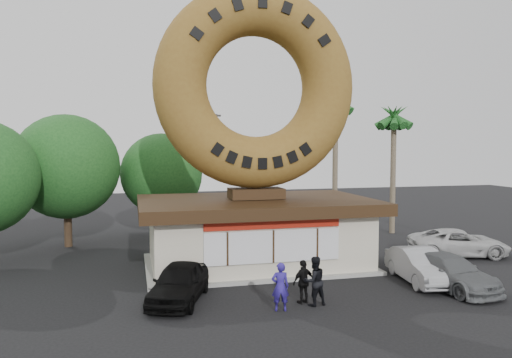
{
  "coord_description": "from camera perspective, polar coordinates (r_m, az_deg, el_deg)",
  "views": [
    {
      "loc": [
        -5.8,
        -17.4,
        5.93
      ],
      "look_at": [
        -0.5,
        4.0,
        4.39
      ],
      "focal_mm": 35.0,
      "sensor_mm": 36.0,
      "label": 1
    }
  ],
  "objects": [
    {
      "name": "ground",
      "position": [
        19.27,
        4.42,
        -13.94
      ],
      "size": [
        90.0,
        90.0,
        0.0
      ],
      "primitive_type": "plane",
      "color": "black",
      "rests_on": "ground"
    },
    {
      "name": "donut_shop",
      "position": [
        24.45,
        0.01,
        -5.81
      ],
      "size": [
        11.2,
        7.2,
        3.8
      ],
      "color": "beige",
      "rests_on": "ground"
    },
    {
      "name": "giant_donut",
      "position": [
        24.26,
        0.0,
        10.5
      ],
      "size": [
        9.76,
        2.49,
        9.76
      ],
      "primitive_type": "torus",
      "rotation": [
        1.57,
        0.0,
        0.0
      ],
      "color": "brown",
      "rests_on": "donut_shop"
    },
    {
      "name": "tree_west",
      "position": [
        30.65,
        -20.85,
        1.32
      ],
      "size": [
        6.0,
        6.0,
        7.65
      ],
      "color": "#473321",
      "rests_on": "ground"
    },
    {
      "name": "tree_mid",
      "position": [
        32.5,
        -10.72,
        0.56
      ],
      "size": [
        5.2,
        5.2,
        6.63
      ],
      "color": "#473321",
      "rests_on": "ground"
    },
    {
      "name": "palm_near",
      "position": [
        34.19,
        9.1,
        8.11
      ],
      "size": [
        2.6,
        2.6,
        9.75
      ],
      "color": "#726651",
      "rests_on": "ground"
    },
    {
      "name": "palm_far",
      "position": [
        34.33,
        15.5,
        6.45
      ],
      "size": [
        2.6,
        2.6,
        8.75
      ],
      "color": "#726651",
      "rests_on": "ground"
    },
    {
      "name": "street_lamp",
      "position": [
        33.66,
        -7.18,
        1.5
      ],
      "size": [
        2.11,
        0.2,
        8.0
      ],
      "color": "#59595E",
      "rests_on": "ground"
    },
    {
      "name": "person_left",
      "position": [
        18.15,
        2.79,
        -12.19
      ],
      "size": [
        0.7,
        0.52,
        1.75
      ],
      "primitive_type": "imported",
      "rotation": [
        0.0,
        0.0,
        2.97
      ],
      "color": "navy",
      "rests_on": "ground"
    },
    {
      "name": "person_center",
      "position": [
        18.82,
        6.68,
        -11.5
      ],
      "size": [
        0.99,
        0.83,
        1.82
      ],
      "primitive_type": "imported",
      "rotation": [
        0.0,
        0.0,
        3.32
      ],
      "color": "black",
      "rests_on": "ground"
    },
    {
      "name": "person_right",
      "position": [
        19.02,
        5.46,
        -11.61
      ],
      "size": [
        1.04,
        0.7,
        1.64
      ],
      "primitive_type": "imported",
      "rotation": [
        0.0,
        0.0,
        3.48
      ],
      "color": "black",
      "rests_on": "ground"
    },
    {
      "name": "car_black",
      "position": [
        19.41,
        -8.79,
        -11.61
      ],
      "size": [
        3.04,
        4.58,
        1.45
      ],
      "primitive_type": "imported",
      "rotation": [
        0.0,
        0.0,
        -0.34
      ],
      "color": "black",
      "rests_on": "ground"
    },
    {
      "name": "car_silver",
      "position": [
        22.86,
        18.21,
        -9.39
      ],
      "size": [
        2.06,
        4.51,
        1.43
      ],
      "primitive_type": "imported",
      "rotation": [
        0.0,
        0.0,
        -0.13
      ],
      "color": "#97999C",
      "rests_on": "ground"
    },
    {
      "name": "car_grey",
      "position": [
        22.34,
        21.2,
        -9.86
      ],
      "size": [
        2.56,
        4.94,
        1.37
      ],
      "primitive_type": "imported",
      "rotation": [
        0.0,
        0.0,
        0.14
      ],
      "color": "slate",
      "rests_on": "ground"
    },
    {
      "name": "car_white",
      "position": [
        28.77,
        22.17,
        -6.76
      ],
      "size": [
        5.55,
        3.66,
        1.42
      ],
      "primitive_type": "imported",
      "rotation": [
        0.0,
        0.0,
        1.29
      ],
      "color": "#BCBCBC",
      "rests_on": "ground"
    }
  ]
}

